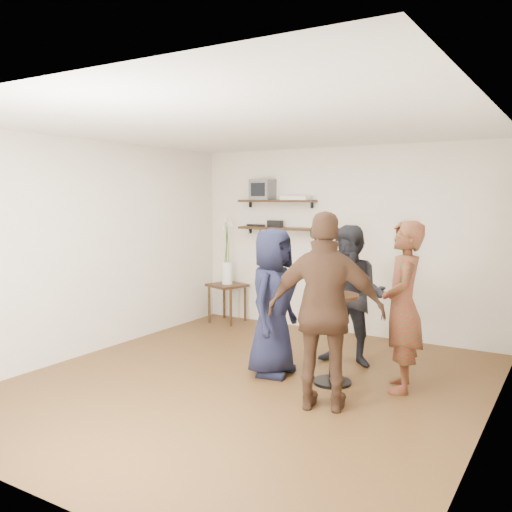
{
  "coord_description": "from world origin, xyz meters",
  "views": [
    {
      "loc": [
        2.87,
        -4.58,
        1.92
      ],
      "look_at": [
        -0.15,
        0.4,
        1.28
      ],
      "focal_mm": 38.0,
      "sensor_mm": 36.0,
      "label": 1
    }
  ],
  "objects": [
    {
      "name": "side_table",
      "position": [
        -1.74,
        2.16,
        0.49
      ],
      "size": [
        0.63,
        0.63,
        0.59
      ],
      "rotation": [
        0.0,
        0.0,
        -0.34
      ],
      "color": "black",
      "rests_on": "room"
    },
    {
      "name": "shelf_upper",
      "position": [
        -1.0,
        2.38,
        1.85
      ],
      "size": [
        1.2,
        0.25,
        0.04
      ],
      "primitive_type": "cube",
      "color": "black",
      "rests_on": "room"
    },
    {
      "name": "wine_glass_fr",
      "position": [
        0.79,
        0.43,
        1.06
      ],
      "size": [
        0.06,
        0.06,
        0.18
      ],
      "color": "silver",
      "rests_on": "drinks_table"
    },
    {
      "name": "person_navy",
      "position": [
        0.06,
        0.39,
        0.79
      ],
      "size": [
        0.57,
        0.81,
        1.59
      ],
      "primitive_type": "imported",
      "rotation": [
        0.0,
        0.0,
        1.65
      ],
      "color": "black",
      "rests_on": "room"
    },
    {
      "name": "wine_glass_bl",
      "position": [
        0.71,
        0.53,
        1.08
      ],
      "size": [
        0.07,
        0.07,
        0.22
      ],
      "color": "silver",
      "rests_on": "drinks_table"
    },
    {
      "name": "radio",
      "position": [
        -1.03,
        2.38,
        1.52
      ],
      "size": [
        0.22,
        0.1,
        0.1
      ],
      "primitive_type": "cube",
      "color": "black",
      "rests_on": "shelf_lower"
    },
    {
      "name": "power_strip",
      "position": [
        -1.39,
        2.42,
        1.48
      ],
      "size": [
        0.3,
        0.05,
        0.03
      ],
      "primitive_type": "cube",
      "color": "black",
      "rests_on": "shelf_lower"
    },
    {
      "name": "person_dark",
      "position": [
        0.67,
        1.13,
        0.8
      ],
      "size": [
        0.83,
        0.68,
        1.6
      ],
      "primitive_type": "imported",
      "rotation": [
        0.0,
        0.0,
        0.09
      ],
      "color": "black",
      "rests_on": "room"
    },
    {
      "name": "drinks_table",
      "position": [
        0.74,
        0.45,
        0.6
      ],
      "size": [
        0.51,
        0.51,
        0.93
      ],
      "color": "black",
      "rests_on": "room"
    },
    {
      "name": "person_plaid",
      "position": [
        1.39,
        0.65,
        0.84
      ],
      "size": [
        0.56,
        0.7,
        1.68
      ],
      "primitive_type": "imported",
      "rotation": [
        0.0,
        0.0,
        -1.28
      ],
      "color": "#A5122D",
      "rests_on": "room"
    },
    {
      "name": "room",
      "position": [
        0.0,
        0.0,
        1.3
      ],
      "size": [
        4.58,
        5.08,
        2.68
      ],
      "color": "#4D3018",
      "rests_on": "ground"
    },
    {
      "name": "wine_glass_fl",
      "position": [
        0.68,
        0.41,
        1.06
      ],
      "size": [
        0.06,
        0.06,
        0.18
      ],
      "color": "silver",
      "rests_on": "drinks_table"
    },
    {
      "name": "crt_monitor",
      "position": [
        -1.23,
        2.38,
        2.02
      ],
      "size": [
        0.32,
        0.3,
        0.3
      ],
      "primitive_type": "cube",
      "color": "#59595B",
      "rests_on": "shelf_upper"
    },
    {
      "name": "shelf_lower",
      "position": [
        -1.0,
        2.38,
        1.45
      ],
      "size": [
        1.2,
        0.25,
        0.04
      ],
      "primitive_type": "cube",
      "color": "black",
      "rests_on": "room"
    },
    {
      "name": "vase_lilies",
      "position": [
        -1.74,
        2.16,
        0.93
      ],
      "size": [
        0.2,
        0.21,
        1.09
      ],
      "rotation": [
        0.0,
        0.0,
        -0.34
      ],
      "color": "white",
      "rests_on": "side_table"
    },
    {
      "name": "dvd_deck",
      "position": [
        -0.68,
        2.38,
        1.9
      ],
      "size": [
        0.4,
        0.24,
        0.06
      ],
      "primitive_type": "cube",
      "color": "silver",
      "rests_on": "shelf_upper"
    },
    {
      "name": "wine_glass_br",
      "position": [
        0.77,
        0.45,
        1.07
      ],
      "size": [
        0.07,
        0.07,
        0.2
      ],
      "color": "silver",
      "rests_on": "drinks_table"
    },
    {
      "name": "person_brown",
      "position": [
        0.94,
        -0.2,
        0.89
      ],
      "size": [
        1.13,
        0.73,
        1.79
      ],
      "primitive_type": "imported",
      "rotation": [
        0.0,
        0.0,
        3.45
      ],
      "color": "#412A1C",
      "rests_on": "room"
    }
  ]
}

